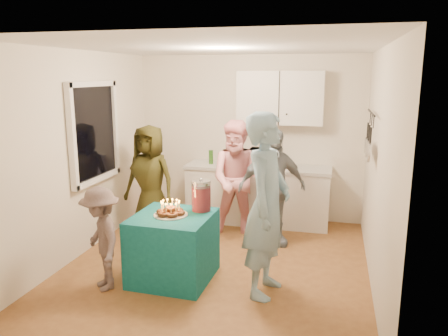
% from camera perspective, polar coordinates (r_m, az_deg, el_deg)
% --- Properties ---
extents(floor, '(4.00, 4.00, 0.00)m').
position_cam_1_polar(floor, '(5.52, -0.92, -12.52)').
color(floor, brown).
rests_on(floor, ground).
extents(ceiling, '(4.00, 4.00, 0.00)m').
position_cam_1_polar(ceiling, '(5.02, -1.02, 15.55)').
color(ceiling, white).
rests_on(ceiling, floor).
extents(back_wall, '(3.60, 3.60, 0.00)m').
position_cam_1_polar(back_wall, '(7.03, 3.32, 3.95)').
color(back_wall, silver).
rests_on(back_wall, floor).
extents(left_wall, '(4.00, 4.00, 0.00)m').
position_cam_1_polar(left_wall, '(5.84, -18.28, 1.65)').
color(left_wall, silver).
rests_on(left_wall, floor).
extents(right_wall, '(4.00, 4.00, 0.00)m').
position_cam_1_polar(right_wall, '(4.96, 19.52, -0.21)').
color(right_wall, silver).
rests_on(right_wall, floor).
extents(window_night, '(0.04, 1.00, 1.20)m').
position_cam_1_polar(window_night, '(6.04, -16.68, 4.49)').
color(window_night, black).
rests_on(window_night, left_wall).
extents(counter, '(2.20, 0.58, 0.86)m').
position_cam_1_polar(counter, '(6.89, 4.39, -3.64)').
color(counter, white).
rests_on(counter, floor).
extents(countertop, '(2.24, 0.62, 0.05)m').
position_cam_1_polar(countertop, '(6.78, 4.45, 0.06)').
color(countertop, beige).
rests_on(countertop, counter).
extents(upper_cabinet, '(1.30, 0.30, 0.80)m').
position_cam_1_polar(upper_cabinet, '(6.74, 7.36, 9.07)').
color(upper_cabinet, white).
rests_on(upper_cabinet, back_wall).
extents(pot_rack, '(0.12, 1.00, 0.60)m').
position_cam_1_polar(pot_rack, '(5.60, 18.31, 4.33)').
color(pot_rack, black).
rests_on(pot_rack, right_wall).
extents(microwave, '(0.50, 0.35, 0.27)m').
position_cam_1_polar(microwave, '(6.73, 5.39, 1.34)').
color(microwave, white).
rests_on(microwave, countertop).
extents(party_table, '(0.88, 0.88, 0.76)m').
position_cam_1_polar(party_table, '(5.07, -6.65, -10.24)').
color(party_table, '#0E5A60').
rests_on(party_table, floor).
extents(donut_cake, '(0.38, 0.38, 0.18)m').
position_cam_1_polar(donut_cake, '(4.91, -7.00, -5.16)').
color(donut_cake, '#381C0C').
rests_on(donut_cake, party_table).
extents(punch_jar, '(0.22, 0.22, 0.34)m').
position_cam_1_polar(punch_jar, '(5.02, -3.01, -3.72)').
color(punch_jar, '#B60E22').
rests_on(punch_jar, party_table).
extents(man_birthday, '(0.56, 0.77, 1.94)m').
position_cam_1_polar(man_birthday, '(4.56, 5.62, -4.89)').
color(man_birthday, '#84A9C0').
rests_on(man_birthday, floor).
extents(woman_back_left, '(0.85, 0.63, 1.60)m').
position_cam_1_polar(woman_back_left, '(6.38, -9.64, -1.62)').
color(woman_back_left, '#524E17').
rests_on(woman_back_left, floor).
extents(woman_back_center, '(0.89, 0.73, 1.69)m').
position_cam_1_polar(woman_back_center, '(6.13, 1.91, -1.60)').
color(woman_back_center, pink).
rests_on(woman_back_center, floor).
extents(woman_back_right, '(1.02, 0.77, 1.61)m').
position_cam_1_polar(woman_back_right, '(5.92, 6.30, -2.58)').
color(woman_back_right, '#0F2032').
rests_on(woman_back_right, floor).
extents(child_near_left, '(0.81, 0.83, 1.14)m').
position_cam_1_polar(child_near_left, '(4.93, -15.73, -8.88)').
color(child_near_left, '#504140').
rests_on(child_near_left, floor).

